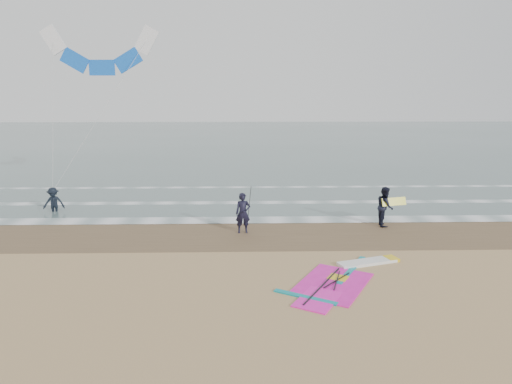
{
  "coord_description": "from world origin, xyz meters",
  "views": [
    {
      "loc": [
        -1.58,
        -14.33,
        6.43
      ],
      "look_at": [
        -1.1,
        5.0,
        2.2
      ],
      "focal_mm": 32.0,
      "sensor_mm": 36.0,
      "label": 1
    }
  ],
  "objects_px": {
    "person_wading": "(53,197)",
    "surf_kite": "(101,54)",
    "person_standing": "(243,213)",
    "windsurf_rig": "(344,278)",
    "person_walking": "(385,206)"
  },
  "relations": [
    {
      "from": "person_standing",
      "to": "person_wading",
      "type": "bearing_deg",
      "value": 153.9
    },
    {
      "from": "person_wading",
      "to": "person_standing",
      "type": "bearing_deg",
      "value": -28.97
    },
    {
      "from": "person_standing",
      "to": "surf_kite",
      "type": "relative_size",
      "value": 0.21
    },
    {
      "from": "person_wading",
      "to": "windsurf_rig",
      "type": "bearing_deg",
      "value": -42.05
    },
    {
      "from": "person_walking",
      "to": "person_wading",
      "type": "relative_size",
      "value": 1.13
    },
    {
      "from": "windsurf_rig",
      "to": "surf_kite",
      "type": "xyz_separation_m",
      "value": [
        -11.81,
        12.71,
        8.57
      ]
    },
    {
      "from": "windsurf_rig",
      "to": "person_standing",
      "type": "height_order",
      "value": "person_standing"
    },
    {
      "from": "person_standing",
      "to": "person_wading",
      "type": "distance_m",
      "value": 11.12
    },
    {
      "from": "windsurf_rig",
      "to": "person_wading",
      "type": "height_order",
      "value": "person_wading"
    },
    {
      "from": "person_standing",
      "to": "person_walking",
      "type": "height_order",
      "value": "person_walking"
    },
    {
      "from": "person_wading",
      "to": "person_walking",
      "type": "bearing_deg",
      "value": -17.71
    },
    {
      "from": "person_wading",
      "to": "surf_kite",
      "type": "xyz_separation_m",
      "value": [
        2.15,
        3.23,
        7.74
      ]
    },
    {
      "from": "person_wading",
      "to": "surf_kite",
      "type": "relative_size",
      "value": 0.19
    },
    {
      "from": "surf_kite",
      "to": "windsurf_rig",
      "type": "bearing_deg",
      "value": -47.11
    },
    {
      "from": "person_walking",
      "to": "surf_kite",
      "type": "relative_size",
      "value": 0.21
    }
  ]
}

